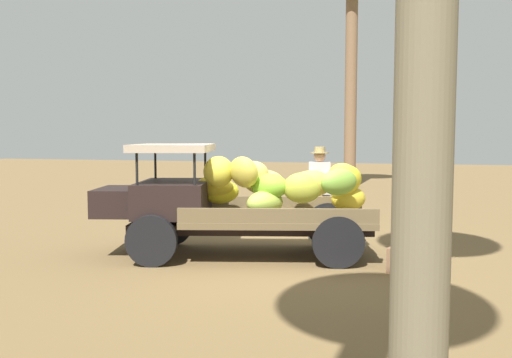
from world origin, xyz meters
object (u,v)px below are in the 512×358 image
at_px(truck, 234,198).
at_px(farmer, 319,187).
at_px(wooden_crate, 407,259).
at_px(loose_banana_bunch, 327,223).

xyz_separation_m(truck, farmer, (-1.15, -1.75, 0.06)).
bearing_deg(wooden_crate, loose_banana_bunch, -62.17).
xyz_separation_m(truck, loose_banana_bunch, (-1.21, -2.54, -0.77)).
distance_m(wooden_crate, loose_banana_bunch, 3.27).
distance_m(truck, loose_banana_bunch, 2.91).
bearing_deg(truck, loose_banana_bunch, -128.30).
height_order(truck, farmer, truck).
relative_size(farmer, loose_banana_bunch, 2.87).
bearing_deg(wooden_crate, truck, -7.41).
distance_m(farmer, loose_banana_bunch, 1.14).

